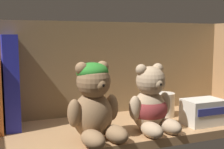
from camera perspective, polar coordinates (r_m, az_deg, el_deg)
shelf_board at (r=72.87cm, az=-1.07°, el=-10.78°), size 83.47×24.32×2.00cm
shelf_back_panel at (r=81.90cm, az=-4.29°, el=0.40°), size 85.87×1.20×27.60cm
book_7 at (r=74.55cm, az=-18.88°, el=-1.27°), size 3.37×11.74×22.05cm
teddy_bear_larger at (r=62.32cm, az=-3.39°, el=-5.50°), size 12.39×12.84×16.51cm
teddy_bear_smaller at (r=68.85cm, az=7.40°, el=-5.79°), size 11.48×12.20×15.51cm
pillar_candle at (r=82.85cm, az=10.00°, el=-5.67°), size 5.51×5.51×6.35cm
small_product_box at (r=77.54cm, az=17.00°, el=-6.83°), size 9.59×6.68×6.23cm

